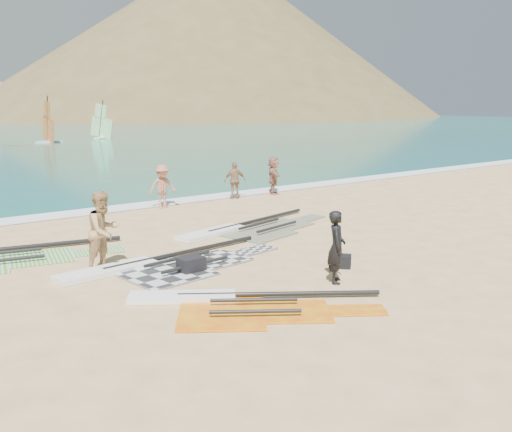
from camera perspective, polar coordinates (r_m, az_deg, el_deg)
ground at (r=12.59m, az=9.78°, el=-7.52°), size 300.00×300.00×0.00m
surf_line at (r=22.50m, az=-13.93°, el=0.64°), size 300.00×1.20×0.04m
headland_main at (r=166.93m, az=-3.61°, el=9.87°), size 143.00×143.00×45.00m
headland_minor at (r=196.27m, az=3.31°, el=10.08°), size 70.00×70.00×28.00m
rig_grey at (r=14.37m, az=-9.54°, el=-4.93°), size 5.98×2.50×0.20m
rig_orange at (r=18.22m, az=-0.81°, el=-1.31°), size 6.03×3.01×0.20m
rig_red at (r=11.57m, az=-2.42°, el=-8.82°), size 4.48×4.10×0.20m
gear_bag_near at (r=13.83m, az=-6.50°, el=-4.88°), size 0.62×0.46×0.38m
gear_bag_far at (r=14.34m, az=8.43°, el=-4.48°), size 0.62×0.63×0.31m
person_wetsuit at (r=12.98m, az=8.06°, el=-3.07°), size 0.70×0.71×1.66m
beachgoer_left at (r=14.26m, az=-14.98°, el=-1.45°), size 1.16×1.04×1.95m
beachgoer_mid at (r=22.33m, az=-9.33°, el=2.94°), size 1.18×0.81×1.69m
beachgoer_back at (r=24.16m, az=-2.12°, el=3.58°), size 1.00×0.67×1.58m
beachgoer_right at (r=25.46m, az=1.76°, el=4.09°), size 1.29×1.57×1.68m
windsurfer_centre at (r=62.07m, az=-20.07°, el=8.14°), size 2.63×3.19×4.75m
windsurfer_right at (r=67.38m, az=-15.20°, el=8.55°), size 2.35×2.43×4.36m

